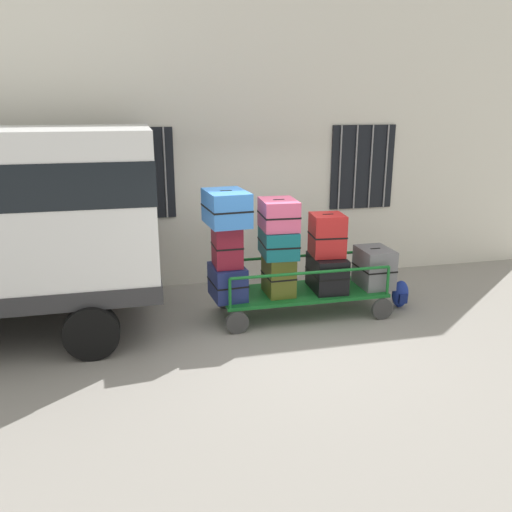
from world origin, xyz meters
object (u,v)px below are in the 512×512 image
suitcase_midleft_middle (278,242)px  suitcase_center_bottom (327,273)px  suitcase_midright_bottom (374,267)px  suitcase_midleft_top (279,214)px  suitcase_left_middle (227,245)px  suitcase_left_bottom (228,282)px  suitcase_midleft_bottom (279,275)px  luggage_cart (302,294)px  suitcase_left_top (226,208)px  backpack (400,294)px  suitcase_center_middle (327,235)px

suitcase_midleft_middle → suitcase_center_bottom: suitcase_midleft_middle is taller
suitcase_midright_bottom → suitcase_center_bottom: bearing=178.6°
suitcase_midleft_top → suitcase_center_bottom: 1.22m
suitcase_midleft_middle → suitcase_center_bottom: 0.93m
suitcase_left_middle → suitcase_center_bottom: (1.54, 0.02, -0.53)m
suitcase_left_bottom → suitcase_midright_bottom: 2.31m
suitcase_left_bottom → suitcase_midleft_bottom: size_ratio=1.14×
luggage_cart → suitcase_left_top: suitcase_left_top is taller
luggage_cart → suitcase_midleft_bottom: bearing=-176.0°
suitcase_left_bottom → suitcase_left_top: bearing=-90.0°
suitcase_left_bottom → suitcase_center_bottom: suitcase_center_bottom is taller
suitcase_midright_bottom → backpack: size_ratio=1.44×
suitcase_midleft_top → suitcase_center_middle: (0.77, 0.02, -0.36)m
suitcase_midleft_middle → suitcase_midleft_top: bearing=90.0°
suitcase_midright_bottom → suitcase_left_top: bearing=179.8°
suitcase_midleft_bottom → suitcase_center_middle: size_ratio=0.92×
suitcase_center_bottom → backpack: (1.21, -0.10, -0.42)m
suitcase_left_middle → suitcase_midleft_bottom: bearing=0.0°
suitcase_center_bottom → suitcase_midleft_bottom: bearing=-178.9°
luggage_cart → backpack: (1.60, -0.11, -0.10)m
suitcase_left_top → suitcase_midleft_top: bearing=2.8°
suitcase_left_middle → backpack: (2.76, -0.08, -0.95)m
suitcase_midleft_middle → suitcase_center_bottom: size_ratio=1.01×
suitcase_left_middle → suitcase_left_bottom: bearing=90.0°
backpack → luggage_cart: bearing=176.1°
suitcase_left_bottom → suitcase_midleft_top: bearing=2.5°
suitcase_midleft_middle → backpack: bearing=-3.4°
suitcase_midright_bottom → suitcase_midleft_bottom: bearing=179.9°
suitcase_left_bottom → suitcase_left_middle: 0.55m
suitcase_left_top → suitcase_midright_bottom: 2.54m
suitcase_left_middle → suitcase_midleft_top: (0.77, 0.04, 0.41)m
suitcase_midleft_middle → suitcase_center_middle: suitcase_center_middle is taller
suitcase_midleft_bottom → backpack: size_ratio=1.33×
suitcase_midright_bottom → luggage_cart: bearing=178.5°
suitcase_left_bottom → backpack: suitcase_left_bottom is taller
suitcase_midleft_bottom → suitcase_midright_bottom: 1.54m
luggage_cart → suitcase_midleft_bottom: suitcase_midleft_bottom is taller
suitcase_midright_bottom → suitcase_midleft_top: bearing=178.3°
suitcase_left_bottom → suitcase_midleft_top: suitcase_midleft_top is taller
suitcase_midleft_bottom → suitcase_center_bottom: bearing=1.1°
suitcase_center_middle → suitcase_left_bottom: bearing=-177.9°
suitcase_midleft_bottom → suitcase_center_middle: bearing=4.8°
suitcase_midleft_bottom → suitcase_midleft_middle: bearing=90.0°
luggage_cart → suitcase_center_bottom: 0.50m
backpack → suitcase_left_top: bearing=178.2°
luggage_cart → suitcase_midright_bottom: bearing=-1.5°
suitcase_midleft_bottom → backpack: 2.04m
suitcase_midleft_bottom → suitcase_center_bottom: 0.77m
luggage_cart → suitcase_midleft_top: size_ratio=3.77×
suitcase_midleft_bottom → suitcase_midleft_middle: size_ratio=0.78×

